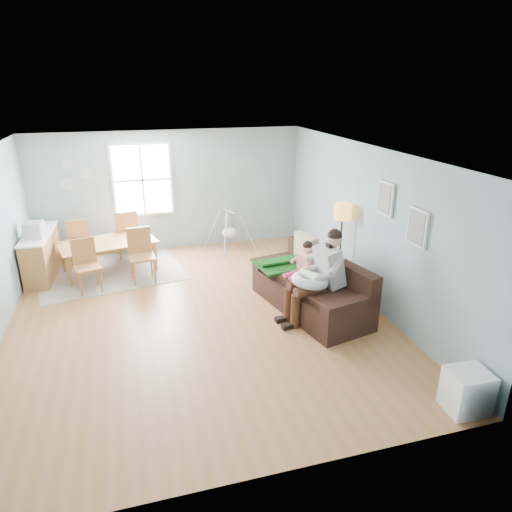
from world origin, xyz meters
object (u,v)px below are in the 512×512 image
object	(u,v)px
dining_table	(110,257)
chair_ne	(127,231)
chair_sw	(86,262)
chair_nw	(78,239)
baby_swing	(230,232)
father	(319,273)
counter	(42,254)
monitor	(34,230)
chair_se	(141,251)
sofa	(313,291)
floor_lamp	(342,219)
storage_cube	(466,391)
toddler	(303,263)

from	to	relation	value
dining_table	chair_ne	xyz separation A→B (m)	(0.38, 0.76, 0.30)
chair_sw	chair_ne	xyz separation A→B (m)	(0.76, 1.52, 0.06)
chair_nw	baby_swing	xyz separation A→B (m)	(3.28, 0.11, -0.18)
father	counter	distance (m)	5.57
chair_sw	monitor	bearing A→B (deg)	146.01
chair_se	chair_ne	xyz separation A→B (m)	(-0.24, 1.34, 0.02)
sofa	chair_sw	size ratio (longest dim) A/B	2.51
chair_sw	chair_ne	world-z (taller)	chair_ne
floor_lamp	storage_cube	size ratio (longest dim) A/B	3.05
father	baby_swing	bearing A→B (deg)	99.85
storage_cube	dining_table	distance (m)	6.91
toddler	chair_sw	xyz separation A→B (m)	(-3.62, 1.66, -0.22)
father	counter	xyz separation A→B (m)	(-4.59, 3.13, -0.35)
dining_table	monitor	world-z (taller)	monitor
storage_cube	monitor	distance (m)	7.67
dining_table	chair_se	size ratio (longest dim) A/B	1.75
storage_cube	dining_table	world-z (taller)	dining_table
floor_lamp	dining_table	size ratio (longest dim) A/B	0.87
dining_table	chair_ne	distance (m)	0.90
storage_cube	chair_ne	distance (m)	7.34
toddler	chair_se	distance (m)	3.21
chair_nw	counter	distance (m)	0.81
dining_table	chair_se	xyz separation A→B (m)	(0.62, -0.59, 0.29)
sofa	chair_ne	distance (m)	4.53
floor_lamp	storage_cube	bearing A→B (deg)	-91.69
father	chair_se	bearing A→B (deg)	138.35
toddler	dining_table	xyz separation A→B (m)	(-3.24, 2.43, -0.46)
sofa	chair_se	size ratio (longest dim) A/B	2.34
dining_table	chair_sw	bearing A→B (deg)	-130.23
counter	storage_cube	bearing A→B (deg)	-46.59
father	counter	world-z (taller)	father
chair_se	floor_lamp	bearing A→B (deg)	-19.50
sofa	chair_ne	size ratio (longest dim) A/B	2.29
counter	baby_swing	distance (m)	3.99
sofa	toddler	xyz separation A→B (m)	(-0.14, 0.20, 0.45)
chair_nw	baby_swing	bearing A→B (deg)	1.92
sofa	baby_swing	world-z (taller)	sofa
sofa	floor_lamp	size ratio (longest dim) A/B	1.54
toddler	chair_se	size ratio (longest dim) A/B	0.86
floor_lamp	chair_sw	distance (m)	4.79
dining_table	chair_nw	distance (m)	0.89
floor_lamp	counter	world-z (taller)	floor_lamp
chair_se	chair_ne	world-z (taller)	chair_ne
chair_se	counter	distance (m)	2.04
dining_table	chair_nw	size ratio (longest dim) A/B	1.82
sofa	counter	world-z (taller)	sofa
monitor	sofa	bearing A→B (deg)	-27.91
father	chair_nw	size ratio (longest dim) A/B	1.50
dining_table	chair_sw	size ratio (longest dim) A/B	1.88
counter	baby_swing	xyz separation A→B (m)	(3.95, 0.55, -0.06)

